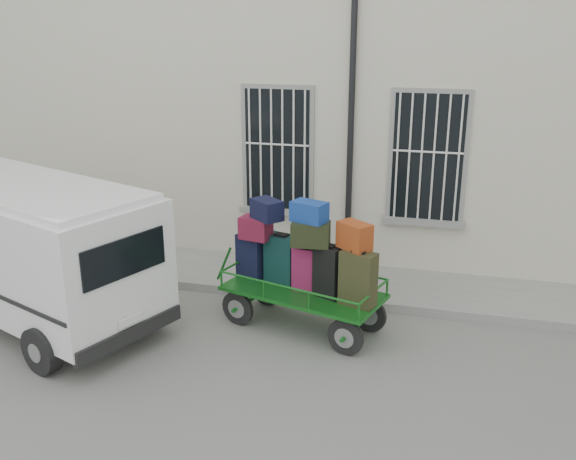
# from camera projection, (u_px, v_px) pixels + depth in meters

# --- Properties ---
(ground) EXTENTS (80.00, 80.00, 0.00)m
(ground) POSITION_uv_depth(u_px,v_px,m) (251.00, 337.00, 9.63)
(ground) COLOR slate
(ground) RESTS_ON ground
(building) EXTENTS (24.00, 5.15, 6.00)m
(building) POSITION_uv_depth(u_px,v_px,m) (327.00, 94.00, 13.73)
(building) COLOR beige
(building) RESTS_ON ground
(sidewalk) EXTENTS (24.00, 1.70, 0.15)m
(sidewalk) POSITION_uv_depth(u_px,v_px,m) (288.00, 278.00, 11.62)
(sidewalk) COLOR gray
(sidewalk) RESTS_ON ground
(luggage_cart) EXTENTS (2.88, 1.72, 2.04)m
(luggage_cart) POSITION_uv_depth(u_px,v_px,m) (303.00, 266.00, 9.61)
(luggage_cart) COLOR black
(luggage_cart) RESTS_ON ground
(van) EXTENTS (4.75, 3.31, 2.22)m
(van) POSITION_uv_depth(u_px,v_px,m) (31.00, 245.00, 9.76)
(van) COLOR white
(van) RESTS_ON ground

